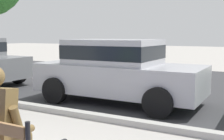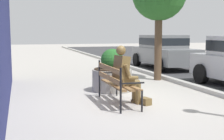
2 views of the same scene
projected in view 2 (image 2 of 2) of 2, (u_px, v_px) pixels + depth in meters
The scene contains 6 objects.
ground_plane at pixel (114, 104), 7.16m from camera, with size 80.00×80.00×0.00m, color #ADA8A0.
curb_stone at pixel (220, 94), 8.00m from camera, with size 60.00×0.20×0.12m, color #B2AFA8.
park_bench at pixel (115, 81), 7.11m from camera, with size 1.80×0.54×0.95m.
bronze_statue_seated at pixel (127, 76), 6.98m from camera, with size 0.60×0.86×1.37m.
concrete_planter at pixel (112, 75), 8.73m from camera, with size 1.13×1.13×1.21m.
parked_car_grey at pixel (164, 50), 14.40m from camera, with size 4.11×1.93×1.56m.
Camera 2 is at (6.69, -2.10, 1.64)m, focal length 49.04 mm.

